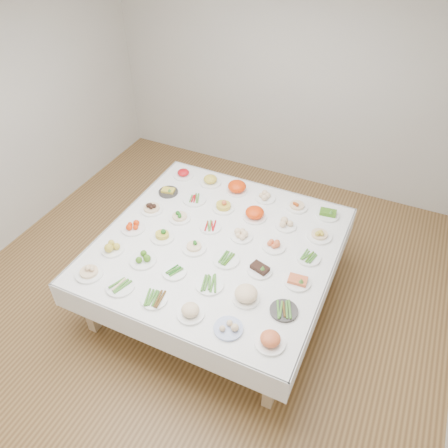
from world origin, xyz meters
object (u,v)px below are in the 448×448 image
at_px(dish_35, 328,213).
at_px(dish_0, 88,269).
at_px(display_table, 217,248).
at_px(dish_18, 151,206).

bearing_deg(dish_35, dish_0, -134.86).
bearing_deg(dish_0, display_table, 44.97).
height_order(display_table, dish_18, dish_18).
height_order(display_table, dish_0, dish_0).
xyz_separation_m(display_table, dish_0, (-0.86, -0.86, 0.13)).
bearing_deg(display_table, dish_18, 169.20).
distance_m(display_table, dish_35, 1.22).
bearing_deg(dish_35, display_table, -134.70).
xyz_separation_m(dish_18, dish_35, (1.71, 0.70, -0.02)).
xyz_separation_m(dish_0, dish_18, (0.01, 1.02, -0.00)).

